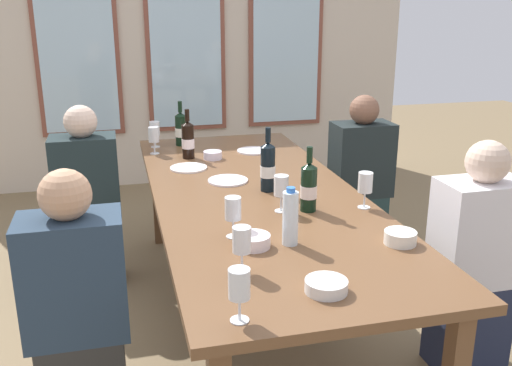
% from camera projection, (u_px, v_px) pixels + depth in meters
% --- Properties ---
extents(ground_plane, '(12.00, 12.00, 0.00)m').
position_uv_depth(ground_plane, '(256.00, 319.00, 3.15)').
color(ground_plane, olive).
extents(back_wall_with_windows, '(4.23, 0.10, 2.90)m').
position_uv_depth(back_wall_with_windows, '(185.00, 27.00, 5.18)').
color(back_wall_with_windows, beige).
rests_on(back_wall_with_windows, ground).
extents(dining_table, '(1.03, 2.60, 0.74)m').
position_uv_depth(dining_table, '(256.00, 204.00, 2.95)').
color(dining_table, brown).
rests_on(dining_table, ground).
extents(white_plate_0, '(0.22, 0.22, 0.01)m').
position_uv_depth(white_plate_0, '(189.00, 168.00, 3.34)').
color(white_plate_0, white).
rests_on(white_plate_0, dining_table).
extents(white_plate_1, '(0.21, 0.21, 0.01)m').
position_uv_depth(white_plate_1, '(253.00, 151.00, 3.72)').
color(white_plate_1, white).
rests_on(white_plate_1, dining_table).
extents(white_plate_2, '(0.22, 0.22, 0.01)m').
position_uv_depth(white_plate_2, '(228.00, 180.00, 3.11)').
color(white_plate_2, white).
rests_on(white_plate_2, dining_table).
extents(wine_bottle_0, '(0.08, 0.08, 0.33)m').
position_uv_depth(wine_bottle_0, '(268.00, 167.00, 2.92)').
color(wine_bottle_0, black).
rests_on(wine_bottle_0, dining_table).
extents(wine_bottle_1, '(0.08, 0.08, 0.31)m').
position_uv_depth(wine_bottle_1, '(188.00, 140.00, 3.53)').
color(wine_bottle_1, black).
rests_on(wine_bottle_1, dining_table).
extents(wine_bottle_2, '(0.08, 0.08, 0.30)m').
position_uv_depth(wine_bottle_2, '(181.00, 129.00, 3.85)').
color(wine_bottle_2, black).
rests_on(wine_bottle_2, dining_table).
extents(wine_bottle_3, '(0.08, 0.08, 0.31)m').
position_uv_depth(wine_bottle_3, '(309.00, 187.00, 2.64)').
color(wine_bottle_3, black).
rests_on(wine_bottle_3, dining_table).
extents(tasting_bowl_0, '(0.11, 0.11, 0.05)m').
position_uv_depth(tasting_bowl_0, '(213.00, 155.00, 3.54)').
color(tasting_bowl_0, white).
rests_on(tasting_bowl_0, dining_table).
extents(tasting_bowl_1, '(0.15, 0.15, 0.04)m').
position_uv_depth(tasting_bowl_1, '(326.00, 286.00, 1.92)').
color(tasting_bowl_1, white).
rests_on(tasting_bowl_1, dining_table).
extents(tasting_bowl_2, '(0.14, 0.14, 0.05)m').
position_uv_depth(tasting_bowl_2, '(253.00, 241.00, 2.27)').
color(tasting_bowl_2, white).
rests_on(tasting_bowl_2, dining_table).
extents(tasting_bowl_3, '(0.13, 0.13, 0.05)m').
position_uv_depth(tasting_bowl_3, '(400.00, 237.00, 2.30)').
color(tasting_bowl_3, white).
rests_on(tasting_bowl_3, dining_table).
extents(water_bottle, '(0.06, 0.06, 0.24)m').
position_uv_depth(water_bottle, '(290.00, 218.00, 2.27)').
color(water_bottle, white).
rests_on(water_bottle, dining_table).
extents(wine_glass_0, '(0.07, 0.07, 0.17)m').
position_uv_depth(wine_glass_0, '(154.00, 135.00, 3.63)').
color(wine_glass_0, white).
rests_on(wine_glass_0, dining_table).
extents(wine_glass_1, '(0.07, 0.07, 0.17)m').
position_uv_depth(wine_glass_1, '(233.00, 209.00, 2.34)').
color(wine_glass_1, white).
rests_on(wine_glass_1, dining_table).
extents(wine_glass_2, '(0.07, 0.07, 0.17)m').
position_uv_depth(wine_glass_2, '(365.00, 183.00, 2.67)').
color(wine_glass_2, white).
rests_on(wine_glass_2, dining_table).
extents(wine_glass_3, '(0.07, 0.07, 0.17)m').
position_uv_depth(wine_glass_3, '(281.00, 187.00, 2.63)').
color(wine_glass_3, white).
rests_on(wine_glass_3, dining_table).
extents(wine_glass_4, '(0.07, 0.07, 0.17)m').
position_uv_depth(wine_glass_4, '(242.00, 242.00, 2.03)').
color(wine_glass_4, white).
rests_on(wine_glass_4, dining_table).
extents(wine_glass_5, '(0.07, 0.07, 0.17)m').
position_uv_depth(wine_glass_5, '(155.00, 130.00, 3.80)').
color(wine_glass_5, white).
rests_on(wine_glass_5, dining_table).
extents(wine_glass_6, '(0.07, 0.07, 0.17)m').
position_uv_depth(wine_glass_6, '(239.00, 285.00, 1.72)').
color(wine_glass_6, white).
rests_on(wine_glass_6, dining_table).
extents(seated_person_0, '(0.38, 0.24, 1.11)m').
position_uv_depth(seated_person_0, '(88.00, 202.00, 3.42)').
color(seated_person_0, '#2B243A').
rests_on(seated_person_0, ground).
extents(seated_person_1, '(0.38, 0.24, 1.11)m').
position_uv_depth(seated_person_1, '(360.00, 183.00, 3.78)').
color(seated_person_1, '#213636').
rests_on(seated_person_1, ground).
extents(seated_person_2, '(0.38, 0.24, 1.11)m').
position_uv_depth(seated_person_2, '(78.00, 316.00, 2.19)').
color(seated_person_2, '#30302E').
rests_on(seated_person_2, ground).
extents(seated_person_3, '(0.38, 0.24, 1.11)m').
position_uv_depth(seated_person_3, '(475.00, 265.00, 2.60)').
color(seated_person_3, '#232A42').
rests_on(seated_person_3, ground).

